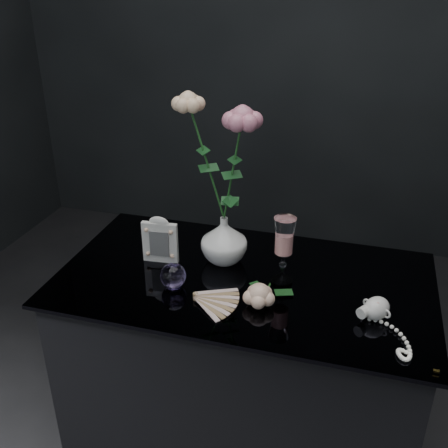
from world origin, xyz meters
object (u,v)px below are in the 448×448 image
(vase, at_px, (224,240))
(picture_frame, at_px, (160,239))
(loose_rose, at_px, (259,295))
(pearl_jar, at_px, (377,307))
(wine_glass, at_px, (283,251))
(paperweight, at_px, (173,276))

(vase, bearing_deg, picture_frame, -163.59)
(picture_frame, xyz_separation_m, loose_rose, (0.33, -0.14, -0.04))
(vase, bearing_deg, pearl_jar, -20.10)
(wine_glass, height_order, paperweight, wine_glass)
(paperweight, bearing_deg, pearl_jar, 1.17)
(vase, height_order, pearl_jar, vase)
(vase, distance_m, paperweight, 0.20)
(pearl_jar, bearing_deg, wine_glass, -166.10)
(vase, distance_m, pearl_jar, 0.47)
(wine_glass, relative_size, paperweight, 2.76)
(picture_frame, xyz_separation_m, paperweight, (0.09, -0.12, -0.04))
(wine_glass, height_order, picture_frame, wine_glass)
(picture_frame, bearing_deg, loose_rose, -27.43)
(wine_glass, relative_size, picture_frame, 1.34)
(picture_frame, bearing_deg, paperweight, -59.33)
(vase, distance_m, wine_glass, 0.20)
(loose_rose, bearing_deg, paperweight, -173.40)
(vase, relative_size, paperweight, 1.99)
(vase, distance_m, loose_rose, 0.25)
(paperweight, relative_size, loose_rose, 0.39)
(vase, relative_size, wine_glass, 0.72)
(paperweight, distance_m, pearl_jar, 0.54)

